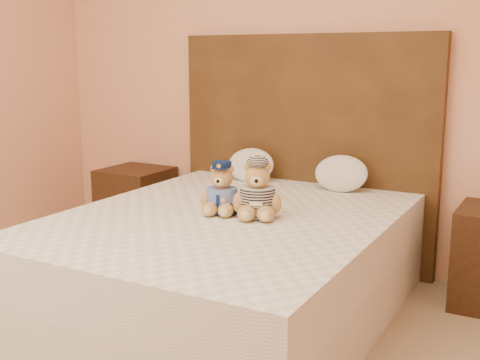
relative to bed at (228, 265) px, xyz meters
The scene contains 7 objects.
bed is the anchor object (origin of this frame).
headboard 1.12m from the bed, 90.00° to the left, with size 1.75×0.08×1.50m, color #533619.
nightstand_left 1.48m from the bed, 147.38° to the left, with size 0.45×0.45×0.55m, color #3B2212.
teddy_police 0.41m from the bed, 166.85° to the left, with size 0.24×0.23×0.27m, color #A88441, non-canonical shape.
teddy_prisoner 0.45m from the bed, ahead, with size 0.26×0.25×0.29m, color #A88441, non-canonical shape.
pillow_left 0.97m from the bed, 110.14° to the left, with size 0.33×0.21×0.23m, color white.
pillow_right 0.97m from the bed, 68.87° to the left, with size 0.33×0.22×0.24m, color white.
Camera 1 is at (1.52, -1.42, 1.35)m, focal length 45.00 mm.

